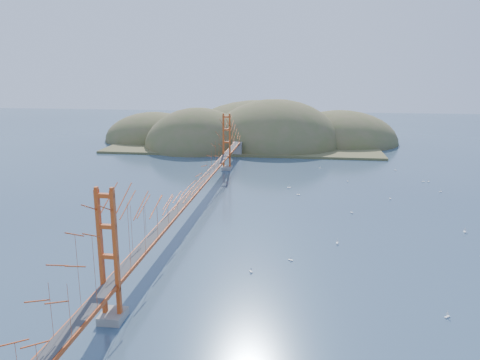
# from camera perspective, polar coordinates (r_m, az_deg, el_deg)

# --- Properties ---
(ground) EXTENTS (320.00, 320.00, 0.00)m
(ground) POSITION_cam_1_polar(r_m,az_deg,el_deg) (69.21, -5.64, -4.04)
(ground) COLOR #2E455D
(ground) RESTS_ON ground
(bridge) EXTENTS (2.20, 94.40, 12.00)m
(bridge) POSITION_cam_1_polar(r_m,az_deg,el_deg) (67.59, -5.74, 1.67)
(bridge) COLOR gray
(bridge) RESTS_ON ground
(far_headlands) EXTENTS (84.00, 58.00, 25.00)m
(far_headlands) POSITION_cam_1_polar(r_m,az_deg,el_deg) (134.92, 1.97, 4.74)
(far_headlands) COLOR brown
(far_headlands) RESTS_ON ground
(sailboat_8) EXTENTS (0.62, 0.62, 0.65)m
(sailboat_8) POSITION_cam_1_polar(r_m,az_deg,el_deg) (93.89, 22.00, -0.15)
(sailboat_8) COLOR white
(sailboat_8) RESTS_ON ground
(sailboat_14) EXTENTS (0.53, 0.53, 0.59)m
(sailboat_14) POSITION_cam_1_polar(r_m,az_deg,el_deg) (79.69, 17.83, -2.16)
(sailboat_14) COLOR white
(sailboat_14) RESTS_ON ground
(sailboat_0) EXTENTS (0.50, 0.58, 0.67)m
(sailboat_0) POSITION_cam_1_polar(r_m,az_deg,el_deg) (58.56, 11.76, -7.48)
(sailboat_0) COLOR white
(sailboat_0) RESTS_ON ground
(sailboat_13) EXTENTS (0.63, 0.63, 0.66)m
(sailboat_13) POSITION_cam_1_polar(r_m,az_deg,el_deg) (45.47, 23.95, -14.91)
(sailboat_13) COLOR white
(sailboat_13) RESTS_ON ground
(sailboat_15) EXTENTS (0.46, 0.49, 0.55)m
(sailboat_15) POSITION_cam_1_polar(r_m,az_deg,el_deg) (89.70, 12.98, -0.11)
(sailboat_15) COLOR white
(sailboat_15) RESTS_ON ground
(sailboat_10) EXTENTS (0.57, 0.57, 0.61)m
(sailboat_10) POSITION_cam_1_polar(r_m,az_deg,el_deg) (49.93, 1.34, -11.03)
(sailboat_10) COLOR white
(sailboat_10) RESTS_ON ground
(sailboat_12) EXTENTS (0.54, 0.52, 0.61)m
(sailboat_12) POSITION_cam_1_polar(r_m,az_deg,el_deg) (100.12, 9.74, 1.47)
(sailboat_12) COLOR white
(sailboat_12) RESTS_ON ground
(sailboat_17) EXTENTS (0.56, 0.54, 0.63)m
(sailboat_17) POSITION_cam_1_polar(r_m,az_deg,el_deg) (87.19, 23.24, -1.28)
(sailboat_17) COLOR white
(sailboat_17) RESTS_ON ground
(sailboat_4) EXTENTS (0.57, 0.65, 0.75)m
(sailboat_4) POSITION_cam_1_polar(r_m,az_deg,el_deg) (67.72, 25.71, -5.65)
(sailboat_4) COLOR white
(sailboat_4) RESTS_ON ground
(sailboat_3) EXTENTS (0.65, 0.58, 0.73)m
(sailboat_3) POSITION_cam_1_polar(r_m,az_deg,el_deg) (83.29, 6.01, -0.88)
(sailboat_3) COLOR white
(sailboat_3) RESTS_ON ground
(sailboat_7) EXTENTS (0.61, 0.55, 0.69)m
(sailboat_7) POSITION_cam_1_polar(r_m,az_deg,el_deg) (101.81, 18.41, 1.17)
(sailboat_7) COLOR white
(sailboat_7) RESTS_ON ground
(sailboat_6) EXTENTS (0.57, 0.57, 0.63)m
(sailboat_6) POSITION_cam_1_polar(r_m,az_deg,el_deg) (52.96, 6.20, -9.60)
(sailboat_6) COLOR white
(sailboat_6) RESTS_ON ground
(sailboat_1) EXTENTS (0.57, 0.57, 0.60)m
(sailboat_1) POSITION_cam_1_polar(r_m,az_deg,el_deg) (70.82, 13.45, -3.83)
(sailboat_1) COLOR white
(sailboat_1) RESTS_ON ground
(sailboat_16) EXTENTS (0.61, 0.56, 0.69)m
(sailboat_16) POSITION_cam_1_polar(r_m,az_deg,el_deg) (78.95, 7.11, -1.73)
(sailboat_16) COLOR white
(sailboat_16) RESTS_ON ground
(sailboat_extra_0) EXTENTS (0.61, 0.52, 0.70)m
(sailboat_extra_0) POSITION_cam_1_polar(r_m,az_deg,el_deg) (93.61, 21.42, -0.14)
(sailboat_extra_0) COLOR white
(sailboat_extra_0) RESTS_ON ground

